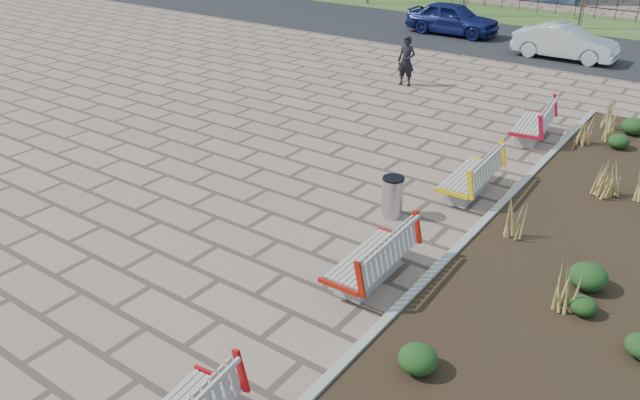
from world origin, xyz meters
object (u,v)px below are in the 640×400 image
Objects in this scene: bench_c at (469,173)px; pedestrian at (406,61)px; bench_b at (370,255)px; car_silver at (565,42)px; litter_bin at (392,197)px; bench_d at (532,121)px; car_blue at (453,18)px.

pedestrian is (-5.28, 6.70, 0.35)m from bench_c.
bench_b is 17.94m from car_silver.
bench_b is 2.39× the size of litter_bin.
car_silver reaches higher than bench_d.
bench_c is 0.49× the size of car_blue.
bench_c reaches higher than litter_bin.
car_silver is (5.59, -1.55, -0.07)m from car_blue.
bench_c is at bearing -172.67° from car_silver.
bench_d is 9.55m from car_silver.
litter_bin is 0.51× the size of pedestrian.
pedestrian is (-5.28, 2.49, 0.35)m from bench_d.
bench_c is 2.13m from litter_bin.
litter_bin is 9.72m from pedestrian.
car_blue is (-6.60, 17.08, 0.31)m from litter_bin.
bench_c is 0.53× the size of car_silver.
bench_d is 2.39× the size of litter_bin.
pedestrian is at bearing 114.22° from bench_b.
bench_b is 0.49× the size of car_blue.
bench_c is 1.00× the size of bench_d.
car_silver is at bearing 93.71° from litter_bin.
bench_b is 1.00× the size of bench_d.
bench_b is 1.00× the size of bench_c.
car_blue reaches higher than litter_bin.
pedestrian is 8.70m from car_blue.
litter_bin is at bearing -105.13° from bench_d.
bench_c is (0.00, 4.26, 0.00)m from bench_b.
bench_c is 13.71m from car_silver.
pedestrian is at bearing -165.44° from car_blue.
bench_b is 12.17m from pedestrian.
car_blue is (-7.45, 15.13, 0.24)m from bench_c.
car_blue reaches higher than bench_d.
pedestrian reaches higher than car_silver.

